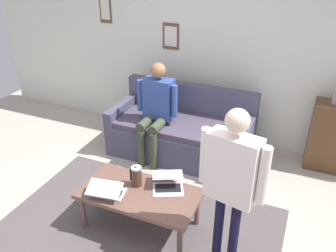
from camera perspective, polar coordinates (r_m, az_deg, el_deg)
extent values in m
plane|color=#B0A89B|center=(3.72, -5.04, -16.32)|extent=(7.68, 7.68, 0.00)
cube|color=#554D4D|center=(3.70, -5.13, -16.60)|extent=(2.75, 1.85, 0.01)
cube|color=silver|center=(4.87, 6.69, 13.00)|extent=(7.04, 0.10, 2.70)
cube|color=#4D4025|center=(5.39, -10.10, 18.21)|extent=(0.19, 0.02, 0.40)
cube|color=beige|center=(5.38, -10.16, 18.19)|extent=(0.14, 0.00, 0.30)
cube|color=brown|center=(4.98, 0.48, 14.33)|extent=(0.24, 0.02, 0.36)
cube|color=silver|center=(4.97, 0.44, 14.31)|extent=(0.18, 0.00, 0.27)
cube|color=#47485F|center=(4.73, 2.04, -2.28)|extent=(1.83, 0.86, 0.42)
cube|color=#4C4354|center=(4.59, 2.00, 0.29)|extent=(1.59, 0.78, 0.08)
cube|color=#47485F|center=(4.83, 3.69, 4.22)|extent=(1.83, 0.14, 0.46)
cube|color=#47485F|center=(4.39, 12.59, -0.96)|extent=(0.12, 0.86, 0.20)
cube|color=#47485F|center=(4.92, -7.24, 2.84)|extent=(0.12, 0.86, 0.20)
cube|color=brown|center=(3.50, -4.64, -10.86)|extent=(1.16, 0.61, 0.04)
cylinder|color=brown|center=(3.32, 1.90, -18.37)|extent=(0.05, 0.05, 0.39)
cylinder|color=brown|center=(3.71, -13.59, -13.32)|extent=(0.05, 0.05, 0.39)
cylinder|color=brown|center=(3.65, 4.74, -13.31)|extent=(0.05, 0.05, 0.39)
cylinder|color=brown|center=(4.00, -9.61, -9.31)|extent=(0.05, 0.05, 0.39)
cube|color=silver|center=(3.49, 0.01, -10.28)|extent=(0.37, 0.33, 0.01)
cube|color=black|center=(3.50, 0.00, -10.00)|extent=(0.28, 0.23, 0.00)
cube|color=silver|center=(3.50, -0.05, -7.89)|extent=(0.36, 0.32, 0.04)
cube|color=#201E2C|center=(3.50, -0.05, -7.92)|extent=(0.32, 0.29, 0.03)
cube|color=silver|center=(3.51, -9.72, -10.54)|extent=(0.36, 0.25, 0.01)
cube|color=black|center=(3.49, -9.83, -10.59)|extent=(0.29, 0.16, 0.00)
cube|color=silver|center=(3.40, -10.28, -9.94)|extent=(0.36, 0.23, 0.07)
cube|color=#A8D8EA|center=(3.40, -10.26, -9.92)|extent=(0.32, 0.21, 0.06)
cylinder|color=#4C3323|center=(3.52, -5.11, -8.21)|extent=(0.10, 0.10, 0.20)
cylinder|color=#B7B7BC|center=(3.45, -5.18, -6.80)|extent=(0.10, 0.10, 0.02)
sphere|color=#B2B2B7|center=(3.44, -5.20, -6.48)|extent=(0.03, 0.03, 0.03)
cube|color=black|center=(3.54, -6.07, -7.82)|extent=(0.01, 0.01, 0.14)
cube|color=brown|center=(4.78, 24.33, -1.50)|extent=(0.42, 0.32, 0.88)
cylinder|color=black|center=(3.11, 10.55, -17.48)|extent=(0.08, 0.08, 0.79)
cylinder|color=black|center=(3.15, 8.12, -16.53)|extent=(0.08, 0.08, 0.79)
cube|color=silver|center=(2.70, 10.42, -6.76)|extent=(0.42, 0.25, 0.56)
cylinder|color=silver|center=(2.62, 15.20, -7.84)|extent=(0.09, 0.09, 0.48)
cylinder|color=silver|center=(2.77, 6.03, -4.75)|extent=(0.09, 0.09, 0.48)
sphere|color=beige|center=(2.50, 11.21, 0.83)|extent=(0.18, 0.18, 0.18)
cylinder|color=#3E4834|center=(4.41, -2.38, -4.13)|extent=(0.10, 0.10, 0.50)
cylinder|color=#3E4834|center=(4.48, -4.35, -3.66)|extent=(0.10, 0.10, 0.50)
cylinder|color=#3E4834|center=(4.40, -1.46, 0.33)|extent=(0.12, 0.40, 0.12)
cylinder|color=#3E4834|center=(4.47, -3.44, 0.72)|extent=(0.12, 0.40, 0.12)
cube|color=#334C97|center=(4.47, -1.53, 4.47)|extent=(0.37, 0.20, 0.52)
cylinder|color=#334C97|center=(4.33, 1.05, 4.05)|extent=(0.08, 0.08, 0.42)
cylinder|color=#334C97|center=(4.52, -4.55, 5.00)|extent=(0.08, 0.08, 0.42)
sphere|color=#9B6B47|center=(4.33, -1.59, 9.02)|extent=(0.19, 0.19, 0.19)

